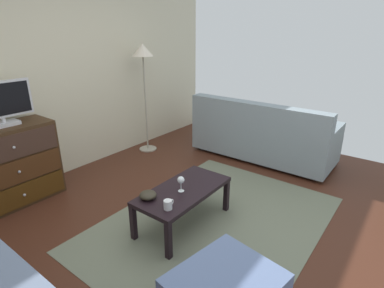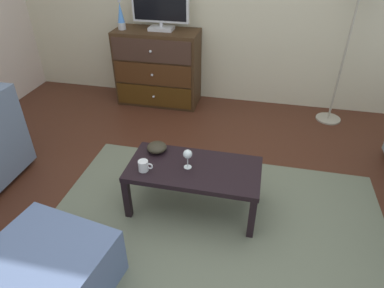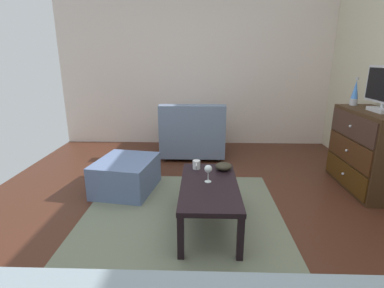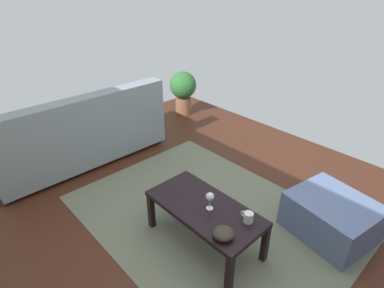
% 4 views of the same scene
% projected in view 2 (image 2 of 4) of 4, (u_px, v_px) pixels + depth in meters
% --- Properties ---
extents(ground_plane, '(5.94, 4.82, 0.05)m').
position_uv_depth(ground_plane, '(193.00, 212.00, 2.75)').
color(ground_plane, '#462317').
extents(area_rug, '(2.60, 1.90, 0.01)m').
position_uv_depth(area_rug, '(213.00, 232.00, 2.53)').
color(area_rug, '#6A6F5A').
rests_on(area_rug, ground_plane).
extents(dresser, '(1.00, 0.49, 0.90)m').
position_uv_depth(dresser, '(158.00, 68.00, 4.15)').
color(dresser, '#3C2716').
rests_on(dresser, ground_plane).
extents(tv, '(0.66, 0.18, 0.48)m').
position_uv_depth(tv, '(160.00, 8.00, 3.77)').
color(tv, silver).
rests_on(tv, dresser).
extents(lava_lamp, '(0.09, 0.09, 0.33)m').
position_uv_depth(lava_lamp, '(121.00, 16.00, 3.85)').
color(lava_lamp, '#B7B7BC').
rests_on(lava_lamp, dresser).
extents(coffee_table, '(1.01, 0.50, 0.40)m').
position_uv_depth(coffee_table, '(194.00, 172.00, 2.58)').
color(coffee_table, black).
rests_on(coffee_table, ground_plane).
extents(wine_glass, '(0.07, 0.07, 0.16)m').
position_uv_depth(wine_glass, '(188.00, 155.00, 2.49)').
color(wine_glass, silver).
rests_on(wine_glass, coffee_table).
extents(mug, '(0.11, 0.08, 0.08)m').
position_uv_depth(mug, '(144.00, 166.00, 2.50)').
color(mug, silver).
rests_on(mug, coffee_table).
extents(bowl_decorative, '(0.16, 0.16, 0.07)m').
position_uv_depth(bowl_decorative, '(157.00, 147.00, 2.71)').
color(bowl_decorative, '#302B1F').
rests_on(bowl_decorative, coffee_table).
extents(ottoman, '(0.79, 0.71, 0.36)m').
position_uv_depth(ottoman, '(51.00, 270.00, 2.05)').
color(ottoman, slate).
rests_on(ottoman, ground_plane).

